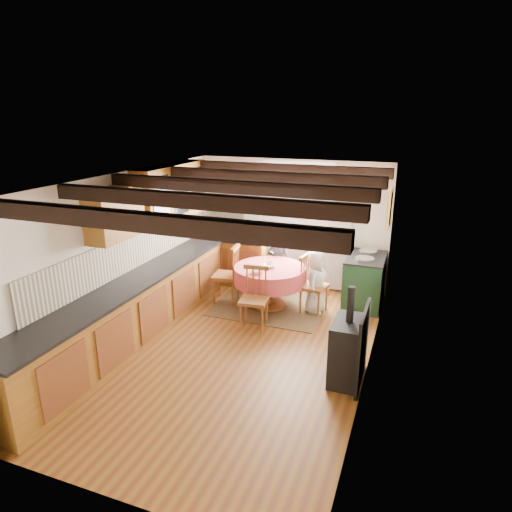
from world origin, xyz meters
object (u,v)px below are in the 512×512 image
at_px(dining_table, 270,287).
at_px(chair_near, 254,298).
at_px(aga_range, 365,280).
at_px(chair_left, 226,273).
at_px(cast_iron_stove, 348,335).
at_px(child_far, 278,262).
at_px(child_right, 316,282).
at_px(chair_right, 314,284).
at_px(cup, 269,264).

bearing_deg(dining_table, chair_near, -88.88).
height_order(dining_table, aga_range, aga_range).
bearing_deg(chair_left, cast_iron_stove, 46.62).
bearing_deg(child_far, chair_near, 87.96).
bearing_deg(child_right, aga_range, -49.10).
distance_m(chair_right, child_right, 0.04).
bearing_deg(chair_right, cup, 106.48).
bearing_deg(cast_iron_stove, child_far, 124.19).
height_order(dining_table, child_far, child_far).
xyz_separation_m(aga_range, cup, (-1.50, -0.68, 0.33)).
relative_size(dining_table, child_right, 1.14).
distance_m(dining_table, chair_right, 0.77).
distance_m(chair_right, cup, 0.81).
bearing_deg(chair_right, child_right, -46.32).
distance_m(dining_table, chair_left, 0.82).
distance_m(chair_left, chair_right, 1.56).
distance_m(chair_right, aga_range, 0.95).
distance_m(chair_right, cast_iron_stove, 2.02).
bearing_deg(cup, chair_near, -88.85).
height_order(chair_near, child_far, child_far).
distance_m(chair_near, cup, 0.84).
xyz_separation_m(chair_right, cast_iron_stove, (0.86, -1.82, 0.13)).
bearing_deg(chair_near, child_far, 86.85).
relative_size(child_far, child_right, 1.10).
bearing_deg(aga_range, chair_left, -163.31).
bearing_deg(chair_near, chair_left, 129.47).
relative_size(chair_near, cup, 8.80).
relative_size(chair_right, child_right, 0.93).
distance_m(chair_left, child_far, 1.05).
xyz_separation_m(aga_range, child_far, (-1.58, 0.08, 0.13)).
height_order(dining_table, cast_iron_stove, cast_iron_stove).
distance_m(dining_table, cast_iron_stove, 2.40).
distance_m(chair_left, cup, 0.84).
height_order(aga_range, child_right, child_right).
relative_size(dining_table, chair_right, 1.22).
bearing_deg(cup, cast_iron_stove, -47.19).
bearing_deg(chair_left, dining_table, 84.27).
xyz_separation_m(cast_iron_stove, child_right, (-0.83, 1.84, -0.10)).
height_order(dining_table, chair_right, chair_right).
bearing_deg(chair_left, cup, 82.99).
bearing_deg(cup, dining_table, 90.02).
distance_m(aga_range, cup, 1.68).
relative_size(chair_near, cast_iron_stove, 0.77).
relative_size(dining_table, cast_iron_stove, 0.96).
xyz_separation_m(chair_right, child_right, (0.02, 0.01, 0.03)).
bearing_deg(dining_table, child_far, 96.58).
xyz_separation_m(chair_near, cup, (-0.02, 0.79, 0.29)).
distance_m(child_right, cup, 0.82).
height_order(child_right, cup, child_right).
distance_m(dining_table, cup, 0.42).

